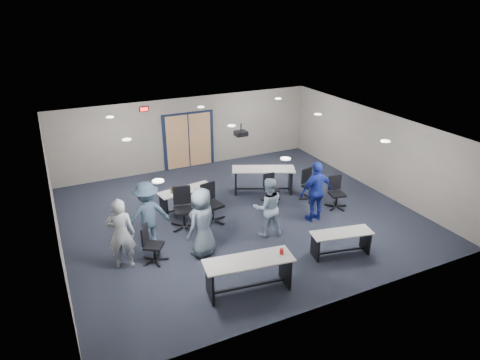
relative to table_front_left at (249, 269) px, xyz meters
name	(u,v)px	position (x,y,z in m)	size (l,w,h in m)	color
floor	(239,215)	(1.34, 3.33, -0.55)	(10.00, 10.00, 0.00)	black
back_wall	(188,133)	(1.34, 7.83, 0.80)	(10.00, 0.04, 2.70)	gray
front_wall	(334,251)	(1.34, -1.17, 0.80)	(10.00, 0.04, 2.70)	gray
left_wall	(54,208)	(-3.66, 3.33, 0.80)	(0.04, 9.00, 2.70)	gray
right_wall	(373,150)	(6.34, 3.33, 0.80)	(0.04, 9.00, 2.70)	gray
ceiling	(239,129)	(1.34, 3.33, 2.15)	(10.00, 9.00, 0.04)	white
double_door	(189,141)	(1.34, 7.80, 0.50)	(2.00, 0.07, 2.20)	#101A32
exit_sign	(144,109)	(-0.26, 7.78, 1.90)	(0.32, 0.07, 0.18)	black
ceiling_projector	(241,133)	(1.64, 3.83, 1.85)	(0.35, 0.32, 0.37)	black
ceiling_can_lights	(235,128)	(1.34, 3.58, 2.12)	(6.24, 5.74, 0.02)	white
table_front_left	(249,269)	(0.00, 0.00, 0.00)	(2.06, 0.93, 0.94)	#B5B3AB
table_front_right	(341,239)	(2.77, 0.31, -0.12)	(1.64, 0.83, 0.64)	#B5B3AB
table_back_left	(186,196)	(0.02, 4.37, -0.08)	(1.76, 0.82, 0.94)	#B5B3AB
table_back_right	(263,176)	(2.80, 4.52, 0.02)	(2.17, 1.49, 0.84)	#B5B3AB
chair_back_a	(184,209)	(-0.39, 3.34, 0.04)	(0.75, 0.75, 1.19)	black
chair_back_b	(213,204)	(0.48, 3.31, 0.02)	(0.73, 0.73, 1.16)	black
chair_back_c	(271,189)	(2.66, 3.72, -0.09)	(0.58, 0.58, 0.93)	black
chair_back_d	(311,185)	(3.90, 3.31, -0.04)	(0.65, 0.65, 1.03)	black
chair_loose_left	(154,244)	(-1.61, 2.04, -0.07)	(0.61, 0.61, 0.97)	black
chair_loose_right	(337,193)	(4.30, 2.49, -0.05)	(0.63, 0.63, 1.01)	black
person_gray	(121,234)	(-2.33, 2.14, 0.36)	(0.67, 0.44, 1.83)	#A0A8AF
person_plaid	(202,222)	(-0.39, 1.84, 0.36)	(0.89, 0.58, 1.83)	#50606E
person_lightblue	(268,207)	(1.56, 1.97, 0.29)	(0.82, 0.64, 1.70)	#9DBAD0
person_navy	(316,192)	(3.24, 2.13, 0.36)	(1.07, 0.45, 1.83)	#1B2B96
person_back	(147,215)	(-1.53, 2.82, 0.36)	(1.18, 0.68, 1.83)	#374C63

